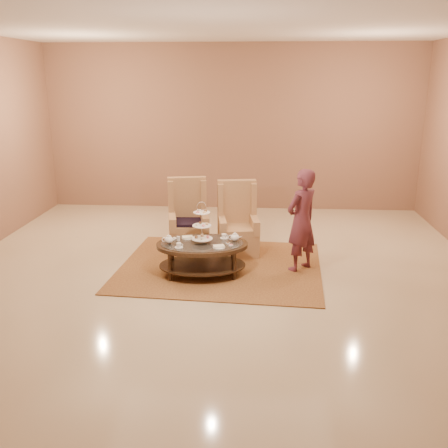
# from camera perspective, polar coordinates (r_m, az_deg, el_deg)

# --- Properties ---
(ground) EXTENTS (8.00, 8.00, 0.00)m
(ground) POSITION_cam_1_polar(r_m,az_deg,el_deg) (7.38, -0.81, -5.96)
(ground) COLOR beige
(ground) RESTS_ON ground
(ceiling) EXTENTS (8.00, 8.00, 0.02)m
(ceiling) POSITION_cam_1_polar(r_m,az_deg,el_deg) (7.38, -0.81, -5.96)
(ceiling) COLOR silver
(ceiling) RESTS_ON ground
(wall_back) EXTENTS (8.00, 0.04, 3.50)m
(wall_back) POSITION_cam_1_polar(r_m,az_deg,el_deg) (10.86, 0.94, 10.88)
(wall_back) COLOR #90644E
(wall_back) RESTS_ON ground
(rug) EXTENTS (3.20, 2.73, 0.02)m
(rug) POSITION_cam_1_polar(r_m,az_deg,el_deg) (7.72, -0.40, -4.86)
(rug) COLOR olive
(rug) RESTS_ON ground
(tea_table) EXTENTS (1.42, 1.05, 1.11)m
(tea_table) POSITION_cam_1_polar(r_m,az_deg,el_deg) (7.29, -2.51, -2.85)
(tea_table) COLOR black
(tea_table) RESTS_ON ground
(armchair_left) EXTENTS (0.76, 0.78, 1.20)m
(armchair_left) POSITION_cam_1_polar(r_m,az_deg,el_deg) (8.45, -4.11, -0.14)
(armchair_left) COLOR tan
(armchair_left) RESTS_ON ground
(armchair_right) EXTENTS (0.72, 0.74, 1.18)m
(armchair_right) POSITION_cam_1_polar(r_m,az_deg,el_deg) (8.25, 1.56, -0.56)
(armchair_right) COLOR tan
(armchair_right) RESTS_ON ground
(person) EXTENTS (0.67, 0.66, 1.55)m
(person) POSITION_cam_1_polar(r_m,az_deg,el_deg) (7.45, 8.85, 0.38)
(person) COLOR #5F2835
(person) RESTS_ON ground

